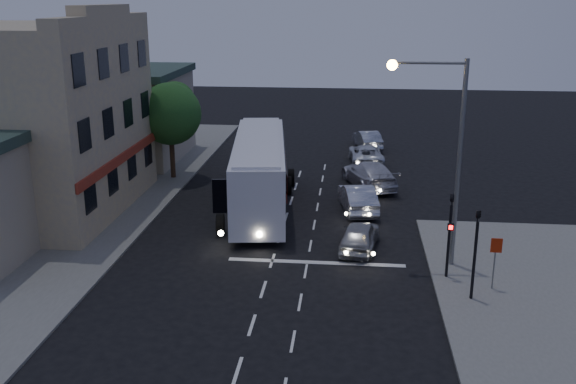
# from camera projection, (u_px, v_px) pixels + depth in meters

# --- Properties ---
(ground) EXTENTS (120.00, 120.00, 0.00)m
(ground) POSITION_uv_depth(u_px,v_px,m) (266.00, 279.00, 27.25)
(ground) COLOR black
(sidewalk_far) EXTENTS (12.00, 50.00, 0.12)m
(sidewalk_far) POSITION_uv_depth(u_px,v_px,m) (57.00, 209.00, 36.10)
(sidewalk_far) COLOR slate
(sidewalk_far) RESTS_ON ground
(road_markings) EXTENTS (8.00, 30.55, 0.01)m
(road_markings) POSITION_uv_depth(u_px,v_px,m) (303.00, 251.00, 30.27)
(road_markings) COLOR silver
(road_markings) RESTS_ON ground
(tour_bus) EXTENTS (4.28, 13.29, 4.00)m
(tour_bus) POSITION_uv_depth(u_px,v_px,m) (259.00, 170.00, 35.98)
(tour_bus) COLOR white
(tour_bus) RESTS_ON ground
(car_suv) EXTENTS (2.19, 4.20, 1.37)m
(car_suv) POSITION_uv_depth(u_px,v_px,m) (359.00, 236.00, 30.29)
(car_suv) COLOR #ABABAD
(car_suv) RESTS_ON ground
(car_sedan_a) EXTENTS (2.38, 4.85, 1.53)m
(car_sedan_a) POSITION_uv_depth(u_px,v_px,m) (358.00, 198.00, 35.71)
(car_sedan_a) COLOR silver
(car_sedan_a) RESTS_ON ground
(car_sedan_b) EXTENTS (3.92, 6.01, 1.62)m
(car_sedan_b) POSITION_uv_depth(u_px,v_px,m) (369.00, 174.00, 40.30)
(car_sedan_b) COLOR silver
(car_sedan_b) RESTS_ON ground
(car_sedan_c) EXTENTS (2.62, 5.05, 1.36)m
(car_sedan_c) POSITION_uv_depth(u_px,v_px,m) (366.00, 154.00, 45.96)
(car_sedan_c) COLOR silver
(car_sedan_c) RESTS_ON ground
(car_extra) EXTENTS (2.41, 4.58, 1.44)m
(car_extra) POSITION_uv_depth(u_px,v_px,m) (367.00, 140.00, 50.53)
(car_extra) COLOR #A9ADBC
(car_extra) RESTS_ON ground
(traffic_signal_main) EXTENTS (0.25, 0.35, 4.10)m
(traffic_signal_main) POSITION_uv_depth(u_px,v_px,m) (450.00, 226.00, 26.55)
(traffic_signal_main) COLOR black
(traffic_signal_main) RESTS_ON sidewalk_near
(traffic_signal_side) EXTENTS (0.18, 0.15, 4.10)m
(traffic_signal_side) POSITION_uv_depth(u_px,v_px,m) (476.00, 244.00, 24.60)
(traffic_signal_side) COLOR black
(traffic_signal_side) RESTS_ON sidewalk_near
(regulatory_sign) EXTENTS (0.45, 0.12, 2.20)m
(regulatory_sign) POSITION_uv_depth(u_px,v_px,m) (495.00, 255.00, 25.66)
(regulatory_sign) COLOR slate
(regulatory_sign) RESTS_ON sidewalk_near
(streetlight) EXTENTS (3.32, 0.44, 9.00)m
(streetlight) POSITION_uv_depth(u_px,v_px,m) (445.00, 140.00, 26.96)
(streetlight) COLOR slate
(streetlight) RESTS_ON sidewalk_near
(main_building) EXTENTS (10.12, 12.00, 11.00)m
(main_building) POSITION_uv_depth(u_px,v_px,m) (30.00, 119.00, 34.70)
(main_building) COLOR gray
(main_building) RESTS_ON sidewalk_far
(low_building_north) EXTENTS (9.40, 9.40, 6.50)m
(low_building_north) POSITION_uv_depth(u_px,v_px,m) (119.00, 113.00, 46.59)
(low_building_north) COLOR #A29D8A
(low_building_north) RESTS_ON sidewalk_far
(street_tree) EXTENTS (4.00, 4.00, 6.20)m
(street_tree) POSITION_uv_depth(u_px,v_px,m) (170.00, 111.00, 41.02)
(street_tree) COLOR black
(street_tree) RESTS_ON sidewalk_far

